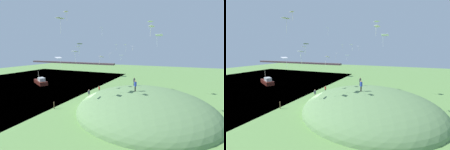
# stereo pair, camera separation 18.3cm
# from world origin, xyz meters

# --- Properties ---
(ground_plane) EXTENTS (160.00, 160.00, 0.00)m
(ground_plane) POSITION_xyz_m (0.00, 0.00, 0.00)
(ground_plane) COLOR #639149
(grass_hill) EXTENTS (23.58, 21.81, 7.55)m
(grass_hill) POSITION_xyz_m (9.82, 2.12, 0.00)
(grass_hill) COLOR #658B55
(grass_hill) RESTS_ON ground_plane
(bridge_deck_far) EXTENTS (43.93, 1.80, 0.70)m
(bridge_deck_far) POSITION_xyz_m (-29.95, 32.19, 4.82)
(bridge_deck_far) COLOR #524043
(boat_on_lake) EXTENTS (7.78, 5.49, 3.93)m
(boat_on_lake) POSITION_xyz_m (-23.73, 10.46, 0.78)
(boat_on_lake) COLOR #461711
(boat_on_lake) RESTS_ON lake_water
(person_on_hilltop) EXTENTS (0.51, 0.51, 1.80)m
(person_on_hilltop) POSITION_xyz_m (8.63, 0.58, 4.86)
(person_on_hilltop) COLOR #323030
(person_on_hilltop) RESTS_ON grass_hill
(person_walking_path) EXTENTS (0.52, 0.52, 1.76)m
(person_walking_path) POSITION_xyz_m (3.95, 11.99, 1.12)
(person_walking_path) COLOR #3C2A25
(person_walking_path) RESTS_ON ground_plane
(person_with_child) EXTENTS (0.43, 0.43, 1.59)m
(person_with_child) POSITION_xyz_m (7.24, 5.19, 4.52)
(person_with_child) COLOR #32392F
(person_with_child) RESTS_ON grass_hill
(person_watching_kites) EXTENTS (0.57, 0.57, 1.62)m
(person_watching_kites) POSITION_xyz_m (-1.70, 2.97, 1.75)
(person_watching_kites) COLOR brown
(person_watching_kites) RESTS_ON grass_hill
(person_near_shore) EXTENTS (0.42, 0.42, 1.59)m
(person_near_shore) POSITION_xyz_m (-2.73, 9.42, 1.00)
(person_near_shore) COLOR #35352B
(person_near_shore) RESTS_ON ground_plane
(kite_0) EXTENTS (1.32, 1.25, 1.84)m
(kite_0) POSITION_xyz_m (1.83, 1.85, 9.14)
(kite_0) COLOR silver
(kite_1) EXTENTS (0.71, 0.59, 1.38)m
(kite_1) POSITION_xyz_m (0.34, 12.99, 11.58)
(kite_1) COLOR silver
(kite_2) EXTENTS (1.40, 1.42, 1.58)m
(kite_2) POSITION_xyz_m (8.76, 12.25, 16.58)
(kite_2) COLOR white
(kite_3) EXTENTS (1.45, 1.36, 2.24)m
(kite_3) POSITION_xyz_m (-7.47, 8.53, 11.84)
(kite_3) COLOR white
(kite_4) EXTENTS (0.58, 0.74, 1.66)m
(kite_4) POSITION_xyz_m (-0.49, 6.61, 14.90)
(kite_4) COLOR white
(kite_5) EXTENTS (0.63, 0.78, 1.53)m
(kite_5) POSITION_xyz_m (3.51, 10.69, 11.51)
(kite_5) COLOR white
(kite_6) EXTENTS (1.03, 0.78, 1.27)m
(kite_6) POSITION_xyz_m (3.67, 7.69, 9.30)
(kite_6) COLOR white
(kite_7) EXTENTS (0.92, 0.86, 1.26)m
(kite_7) POSITION_xyz_m (-0.03, -5.07, 15.59)
(kite_7) COLOR #F6DDCF
(kite_8) EXTENTS (1.11, 1.36, 2.25)m
(kite_8) POSITION_xyz_m (-1.92, -4.21, 15.01)
(kite_8) COLOR white
(kite_9) EXTENTS (0.86, 0.86, 1.24)m
(kite_9) POSITION_xyz_m (11.48, -3.69, 13.14)
(kite_9) COLOR silver
(kite_10) EXTENTS (0.59, 0.78, 1.57)m
(kite_10) POSITION_xyz_m (-1.48, -0.46, 10.87)
(kite_10) COLOR silver
(kite_11) EXTENTS (0.71, 0.85, 1.35)m
(kite_11) POSITION_xyz_m (-1.46, 13.65, 9.55)
(kite_11) COLOR white
(kite_12) EXTENTS (0.88, 1.08, 1.79)m
(kite_12) POSITION_xyz_m (-2.19, -4.67, 9.15)
(kite_12) COLOR white
(kite_13) EXTENTS (1.16, 0.85, 1.96)m
(kite_13) POSITION_xyz_m (11.76, 2.36, 12.63)
(kite_13) COLOR white
(kite_14) EXTENTS (1.20, 1.21, 1.20)m
(kite_14) POSITION_xyz_m (4.08, 15.14, 11.38)
(kite_14) COLOR silver
(kite_15) EXTENTS (1.21, 1.04, 2.18)m
(kite_15) POSITION_xyz_m (0.63, -4.23, 10.08)
(kite_15) COLOR white
(mooring_post) EXTENTS (0.14, 0.14, 1.31)m
(mooring_post) POSITION_xyz_m (-5.08, -3.35, 0.65)
(mooring_post) COLOR brown
(mooring_post) RESTS_ON ground_plane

